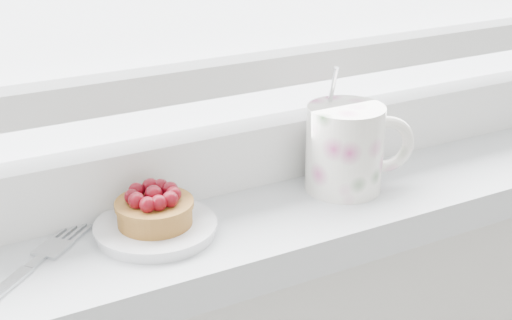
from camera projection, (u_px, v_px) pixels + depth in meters
saucer at (156, 228)px, 0.72m from camera, size 0.12×0.12×0.01m
raspberry_tart at (154, 207)px, 0.71m from camera, size 0.08×0.08×0.04m
floral_mug at (348, 146)px, 0.80m from camera, size 0.13×0.11×0.14m
fork at (15, 279)px, 0.64m from camera, size 0.18×0.16×0.00m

